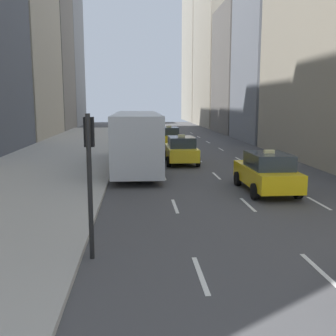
# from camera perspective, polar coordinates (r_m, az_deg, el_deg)

# --- Properties ---
(sidewalk_left) EXTENTS (8.00, 66.00, 0.15)m
(sidewalk_left) POSITION_cam_1_polar(r_m,az_deg,el_deg) (28.07, -15.58, 1.37)
(sidewalk_left) COLOR #ADAAA3
(sidewalk_left) RESTS_ON ground
(lane_markings) EXTENTS (5.72, 56.00, 0.01)m
(lane_markings) POSITION_cam_1_polar(r_m,az_deg,el_deg) (23.97, 5.62, 0.18)
(lane_markings) COLOR white
(lane_markings) RESTS_ON ground
(building_row_right) EXTENTS (6.00, 94.01, 37.41)m
(building_row_right) POSITION_cam_1_polar(r_m,az_deg,el_deg) (56.11, 10.22, 20.05)
(building_row_right) COLOR #A89E89
(building_row_right) RESTS_ON ground
(taxi_lead) EXTENTS (2.02, 4.40, 1.87)m
(taxi_lead) POSITION_cam_1_polar(r_m,az_deg,el_deg) (34.89, 0.10, 4.57)
(taxi_lead) COLOR yellow
(taxi_lead) RESTS_ON ground
(taxi_second) EXTENTS (2.02, 4.40, 1.87)m
(taxi_second) POSITION_cam_1_polar(r_m,az_deg,el_deg) (17.55, 14.13, -0.57)
(taxi_second) COLOR yellow
(taxi_second) RESTS_ON ground
(taxi_third) EXTENTS (2.02, 4.40, 1.87)m
(taxi_third) POSITION_cam_1_polar(r_m,az_deg,el_deg) (25.11, 1.91, 2.65)
(taxi_third) COLOR yellow
(taxi_third) RESTS_ON ground
(city_bus) EXTENTS (2.80, 11.61, 3.25)m
(city_bus) POSITION_cam_1_polar(r_m,az_deg,el_deg) (23.34, -4.56, 4.35)
(city_bus) COLOR #B7BCC1
(city_bus) RESTS_ON ground
(traffic_light_pole) EXTENTS (0.24, 0.42, 3.60)m
(traffic_light_pole) POSITION_cam_1_polar(r_m,az_deg,el_deg) (9.73, -11.32, 0.77)
(traffic_light_pole) COLOR black
(traffic_light_pole) RESTS_ON ground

